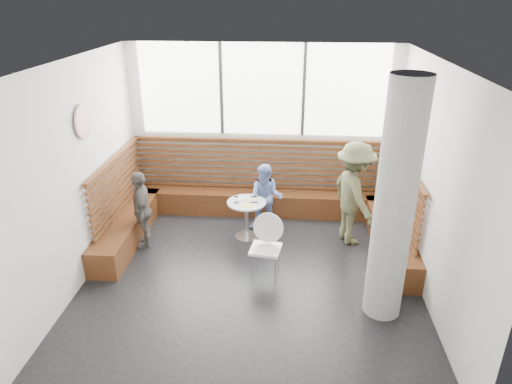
# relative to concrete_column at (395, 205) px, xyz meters

# --- Properties ---
(room) EXTENTS (5.00, 5.00, 3.20)m
(room) POSITION_rel_concrete_column_xyz_m (-1.85, 0.60, 0.00)
(room) COLOR silver
(room) RESTS_ON ground
(booth) EXTENTS (5.00, 2.50, 1.44)m
(booth) POSITION_rel_concrete_column_xyz_m (-1.85, 2.37, -1.19)
(booth) COLOR #482612
(booth) RESTS_ON ground
(concrete_column) EXTENTS (0.50, 0.50, 3.20)m
(concrete_column) POSITION_rel_concrete_column_xyz_m (0.00, 0.00, 0.00)
(concrete_column) COLOR gray
(concrete_column) RESTS_ON ground
(wall_art) EXTENTS (0.03, 0.50, 0.50)m
(wall_art) POSITION_rel_concrete_column_xyz_m (-4.31, 1.00, 0.70)
(wall_art) COLOR white
(wall_art) RESTS_ON room
(cafe_table) EXTENTS (0.67, 0.67, 0.69)m
(cafe_table) POSITION_rel_concrete_column_xyz_m (-2.03, 1.86, -1.10)
(cafe_table) COLOR silver
(cafe_table) RESTS_ON ground
(cafe_chair) EXTENTS (0.47, 0.46, 0.97)m
(cafe_chair) POSITION_rel_concrete_column_xyz_m (-1.63, 0.76, -1.03)
(cafe_chair) COLOR white
(cafe_chair) RESTS_ON ground
(adult_man) EXTENTS (1.02, 1.32, 1.80)m
(adult_man) POSITION_rel_concrete_column_xyz_m (-0.22, 1.88, -0.70)
(adult_man) COLOR brown
(adult_man) RESTS_ON ground
(child_back) EXTENTS (0.65, 0.52, 1.25)m
(child_back) POSITION_rel_concrete_column_xyz_m (-1.72, 2.19, -0.97)
(child_back) COLOR #7C94D8
(child_back) RESTS_ON ground
(child_left) EXTENTS (0.55, 0.85, 1.35)m
(child_left) POSITION_rel_concrete_column_xyz_m (-3.76, 1.47, -0.93)
(child_left) COLOR #5F5B56
(child_left) RESTS_ON ground
(plate_near) EXTENTS (0.20, 0.20, 0.01)m
(plate_near) POSITION_rel_concrete_column_xyz_m (-2.17, 1.96, -0.90)
(plate_near) COLOR white
(plate_near) RESTS_ON cafe_table
(plate_far) EXTENTS (0.18, 0.18, 0.01)m
(plate_far) POSITION_rel_concrete_column_xyz_m (-1.96, 2.00, -0.90)
(plate_far) COLOR white
(plate_far) RESTS_ON cafe_table
(glass_left) EXTENTS (0.07, 0.07, 0.11)m
(glass_left) POSITION_rel_concrete_column_xyz_m (-2.21, 1.82, -0.85)
(glass_left) COLOR white
(glass_left) RESTS_ON cafe_table
(glass_mid) EXTENTS (0.06, 0.06, 0.10)m
(glass_mid) POSITION_rel_concrete_column_xyz_m (-1.94, 1.85, -0.86)
(glass_mid) COLOR white
(glass_mid) RESTS_ON cafe_table
(glass_right) EXTENTS (0.07, 0.07, 0.11)m
(glass_right) POSITION_rel_concrete_column_xyz_m (-1.88, 1.86, -0.85)
(glass_right) COLOR white
(glass_right) RESTS_ON cafe_table
(menu_card) EXTENTS (0.24, 0.19, 0.00)m
(menu_card) POSITION_rel_concrete_column_xyz_m (-2.00, 1.71, -0.90)
(menu_card) COLOR #A5C64C
(menu_card) RESTS_ON cafe_table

